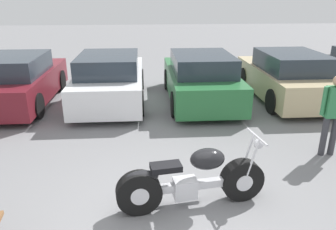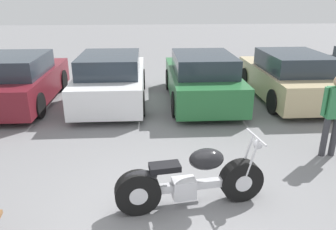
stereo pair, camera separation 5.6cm
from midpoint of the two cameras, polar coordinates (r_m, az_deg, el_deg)
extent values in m
plane|color=slate|center=(4.99, 0.08, -16.79)|extent=(60.00, 60.00, 0.00)
cylinder|color=black|center=(5.24, 12.42, -10.97)|extent=(0.68, 0.29, 0.66)
cylinder|color=silver|center=(5.24, 12.42, -10.97)|extent=(0.29, 0.26, 0.26)
cylinder|color=black|center=(4.85, -5.42, -13.35)|extent=(0.68, 0.29, 0.66)
cylinder|color=silver|center=(4.85, -5.42, -13.35)|extent=(0.29, 0.26, 0.26)
cube|color=silver|center=(4.98, 3.89, -12.10)|extent=(1.22, 0.29, 0.12)
cube|color=silver|center=(4.97, 2.63, -12.58)|extent=(0.37, 0.29, 0.30)
ellipsoid|color=black|center=(4.83, 6.55, -7.60)|extent=(0.57, 0.43, 0.31)
cube|color=black|center=(4.71, -0.71, -9.08)|extent=(0.47, 0.30, 0.09)
ellipsoid|color=black|center=(4.72, -4.91, -10.79)|extent=(0.50, 0.27, 0.20)
cylinder|color=silver|center=(5.03, 14.09, -7.86)|extent=(0.22, 0.07, 0.72)
cylinder|color=silver|center=(5.17, 13.22, -6.96)|extent=(0.22, 0.07, 0.72)
cylinder|color=silver|center=(4.99, 14.92, -3.66)|extent=(0.12, 0.62, 0.03)
sphere|color=silver|center=(5.06, 15.20, -4.85)|extent=(0.15, 0.15, 0.15)
cylinder|color=silver|center=(5.09, -0.27, -12.98)|extent=(1.21, 0.26, 0.08)
cube|color=maroon|center=(10.33, -24.69, 4.73)|extent=(1.83, 4.14, 0.75)
cube|color=#28333D|center=(9.97, -25.69, 7.82)|extent=(1.61, 2.15, 0.51)
cylinder|color=black|center=(11.84, -26.40, 5.26)|extent=(0.20, 0.66, 0.66)
cylinder|color=black|center=(11.31, -18.35, 5.73)|extent=(0.20, 0.66, 0.66)
cylinder|color=black|center=(8.94, -22.03, 1.47)|extent=(0.20, 0.66, 0.66)
cube|color=white|center=(9.71, -10.12, 5.39)|extent=(1.83, 4.14, 0.75)
cube|color=#28333D|center=(9.32, -10.50, 8.74)|extent=(1.61, 2.15, 0.51)
cylinder|color=black|center=(11.10, -13.84, 5.92)|extent=(0.20, 0.66, 0.66)
cylinder|color=black|center=(10.95, -4.96, 6.24)|extent=(0.20, 0.66, 0.66)
cylinder|color=black|center=(8.69, -16.41, 1.63)|extent=(0.20, 0.66, 0.66)
cylinder|color=black|center=(8.49, -5.09, 1.96)|extent=(0.20, 0.66, 0.66)
cube|color=#286B38|center=(9.68, 5.42, 5.58)|extent=(1.83, 4.14, 0.75)
cube|color=#28333D|center=(9.30, 5.80, 8.95)|extent=(1.61, 2.15, 0.51)
cylinder|color=black|center=(10.87, -0.19, 6.21)|extent=(0.20, 0.66, 0.66)
cylinder|color=black|center=(11.12, 8.67, 6.30)|extent=(0.20, 0.66, 0.66)
cylinder|color=black|center=(8.42, 1.05, 1.88)|extent=(0.20, 0.66, 0.66)
cylinder|color=black|center=(8.73, 12.28, 2.11)|extent=(0.20, 0.66, 0.66)
cube|color=#C6B284|center=(10.47, 19.66, 5.62)|extent=(1.83, 4.14, 0.75)
cube|color=#28333D|center=(10.12, 20.63, 8.70)|extent=(1.61, 2.15, 0.51)
cylinder|color=black|center=(11.39, 13.08, 6.35)|extent=(0.20, 0.66, 0.66)
cylinder|color=black|center=(12.00, 20.93, 6.24)|extent=(0.20, 0.66, 0.66)
cylinder|color=black|center=(9.07, 17.68, 2.28)|extent=(0.20, 0.66, 0.66)
cylinder|color=black|center=(9.83, 26.96, 2.36)|extent=(0.20, 0.66, 0.66)
cylinder|color=black|center=(12.50, 24.51, 6.27)|extent=(0.20, 0.66, 0.66)
cylinder|color=#38383D|center=(7.07, 25.32, -3.35)|extent=(0.12, 0.12, 0.80)
cylinder|color=#38383D|center=(7.16, 26.65, -3.27)|extent=(0.12, 0.12, 0.80)
cube|color=#337F4C|center=(6.89, 26.88, 2.02)|extent=(0.34, 0.20, 0.60)
cylinder|color=#337F4C|center=(6.77, 25.32, 2.25)|extent=(0.08, 0.08, 0.55)
camera|label=1|loc=(0.03, -90.26, -0.10)|focal=35.00mm
camera|label=2|loc=(0.03, 89.74, 0.10)|focal=35.00mm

